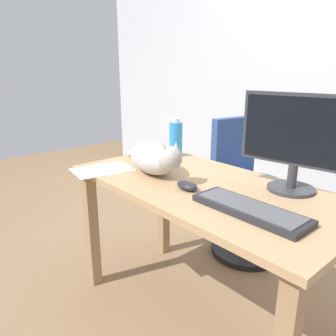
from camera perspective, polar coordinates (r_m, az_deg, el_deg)
ground_plane at (r=1.89m, az=5.41°, el=-24.19°), size 8.00×8.00×0.00m
desk at (r=1.55m, az=6.04°, el=-6.75°), size 1.33×0.66×0.73m
office_chair at (r=2.29m, az=13.23°, el=-4.92°), size 0.49×0.48×0.93m
monitor at (r=1.45m, az=21.57°, el=4.71°), size 0.48×0.20×0.42m
keyboard at (r=1.24m, az=14.09°, el=-7.01°), size 0.44×0.15×0.03m
cat at (r=1.63m, az=-2.58°, el=1.81°), size 0.59×0.28×0.20m
computer_mouse at (r=1.42m, az=3.38°, el=-3.12°), size 0.11×0.06×0.04m
paper_sheet at (r=1.74m, az=-11.40°, el=-0.26°), size 0.25×0.33×0.00m
water_bottle at (r=1.96m, az=1.38°, el=5.15°), size 0.08×0.08×0.23m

